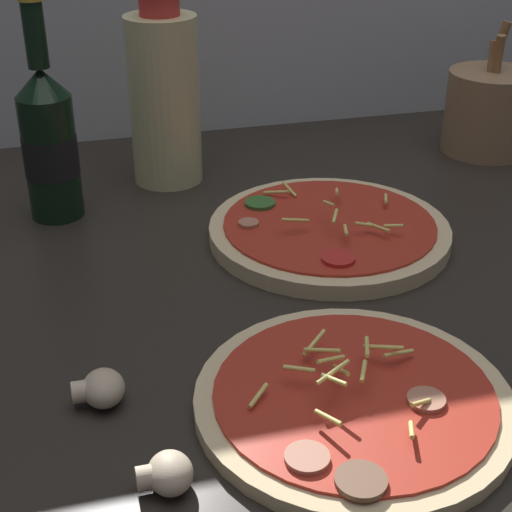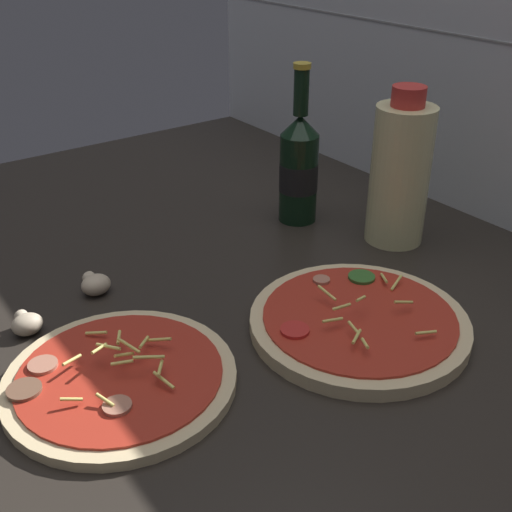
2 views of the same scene
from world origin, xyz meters
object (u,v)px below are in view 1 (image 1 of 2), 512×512
at_px(pizza_far, 329,231).
at_px(beer_bottle, 49,141).
at_px(mushroom_left, 167,473).
at_px(pizza_near, 353,400).
at_px(oil_bottle, 164,97).
at_px(utensil_crock, 489,111).
at_px(mushroom_right, 101,389).

height_order(pizza_far, beer_bottle, beer_bottle).
relative_size(pizza_far, mushroom_left, 6.79).
height_order(pizza_near, oil_bottle, oil_bottle).
xyz_separation_m(mushroom_left, utensil_crock, (0.53, 0.52, 0.04)).
height_order(oil_bottle, mushroom_left, oil_bottle).
xyz_separation_m(pizza_far, beer_bottle, (-0.28, 0.14, 0.08)).
height_order(pizza_near, pizza_far, pizza_far).
distance_m(beer_bottle, mushroom_left, 0.47).
bearing_deg(pizza_far, pizza_near, -105.59).
relative_size(beer_bottle, mushroom_left, 6.45).
xyz_separation_m(pizza_near, pizza_far, (0.08, 0.28, 0.00)).
distance_m(pizza_near, beer_bottle, 0.47).
bearing_deg(pizza_far, mushroom_right, -140.24).
relative_size(mushroom_left, mushroom_right, 0.95).
xyz_separation_m(oil_bottle, utensil_crock, (0.44, -0.01, -0.05)).
distance_m(beer_bottle, oil_bottle, 0.16).
distance_m(pizza_near, mushroom_left, 0.16).
bearing_deg(pizza_near, oil_bottle, 97.61).
bearing_deg(pizza_far, oil_bottle, 123.82).
xyz_separation_m(mushroom_left, mushroom_right, (-0.04, 0.10, 0.00)).
relative_size(beer_bottle, oil_bottle, 1.07).
distance_m(pizza_near, oil_bottle, 0.50).
height_order(pizza_near, utensil_crock, utensil_crock).
xyz_separation_m(pizza_near, mushroom_left, (-0.15, -0.05, 0.01)).
bearing_deg(pizza_near, mushroom_left, -162.88).
xyz_separation_m(pizza_far, mushroom_right, (-0.26, -0.22, 0.00)).
distance_m(oil_bottle, utensil_crock, 0.44).
bearing_deg(mushroom_right, beer_bottle, 93.11).
distance_m(pizza_near, mushroom_right, 0.20).
bearing_deg(utensil_crock, oil_bottle, 178.56).
bearing_deg(utensil_crock, pizza_near, -128.31).
bearing_deg(mushroom_right, oil_bottle, 74.22).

